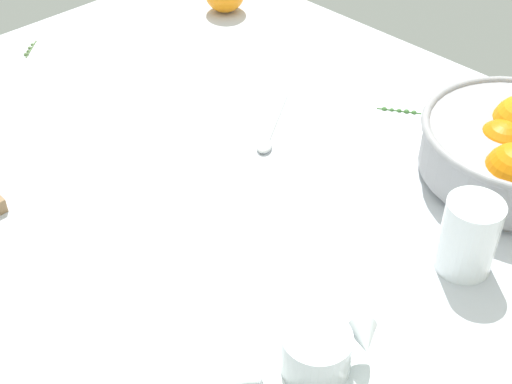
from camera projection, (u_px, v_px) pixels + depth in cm
name	position (u px, v px, depth cm)	size (l,w,h in cm)	color
ground_plane	(273.00, 218.00, 98.55)	(145.22, 104.70, 3.00)	silver
juice_glass	(468.00, 240.00, 86.57)	(6.99, 6.99, 10.11)	white
spoon	(271.00, 132.00, 111.17)	(10.31, 15.41, 1.00)	silver
herb_sprig_0	(28.00, 50.00, 131.90)	(4.65, 4.92, 0.97)	#537041
herb_sprig_1	(400.00, 110.00, 116.24)	(6.21, 4.18, 0.95)	#3C6C31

